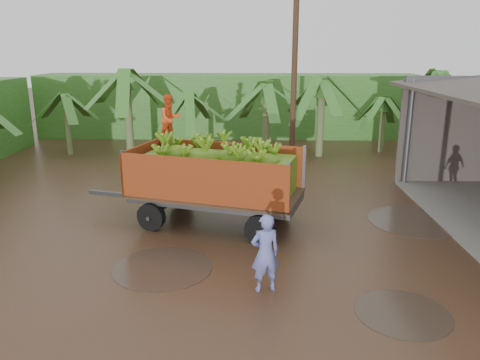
# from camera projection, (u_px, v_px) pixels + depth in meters

# --- Properties ---
(ground) EXTENTS (100.00, 100.00, 0.00)m
(ground) POSITION_uv_depth(u_px,v_px,m) (273.00, 241.00, 12.80)
(ground) COLOR black
(ground) RESTS_ON ground
(hedge_north) EXTENTS (22.00, 3.00, 3.60)m
(hedge_north) POSITION_uv_depth(u_px,v_px,m) (228.00, 105.00, 27.75)
(hedge_north) COLOR #2D661E
(hedge_north) RESTS_ON ground
(banana_trailer) EXTENTS (6.89, 3.65, 3.74)m
(banana_trailer) POSITION_uv_depth(u_px,v_px,m) (215.00, 176.00, 13.65)
(banana_trailer) COLOR #C94A1C
(banana_trailer) RESTS_ON ground
(man_blue) EXTENTS (0.73, 0.59, 1.74)m
(man_blue) POSITION_uv_depth(u_px,v_px,m) (265.00, 253.00, 9.98)
(man_blue) COLOR #656FB9
(man_blue) RESTS_ON ground
(utility_pole) EXTENTS (1.20, 0.24, 7.97)m
(utility_pole) POSITION_uv_depth(u_px,v_px,m) (294.00, 74.00, 19.08)
(utility_pole) COLOR #47301E
(utility_pole) RESTS_ON ground
(banana_plants) EXTENTS (24.08, 20.93, 4.24)m
(banana_plants) POSITION_uv_depth(u_px,v_px,m) (132.00, 132.00, 18.30)
(banana_plants) COLOR #2D661E
(banana_plants) RESTS_ON ground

